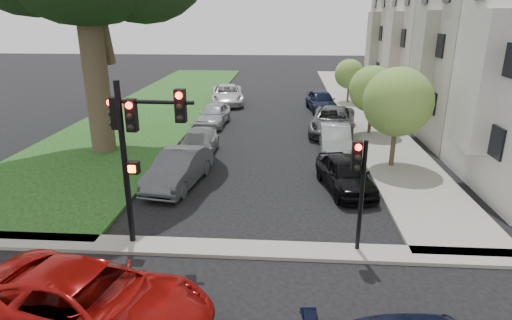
# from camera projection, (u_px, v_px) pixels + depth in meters

# --- Properties ---
(ground) EXTENTS (140.00, 140.00, 0.00)m
(ground) POSITION_uv_depth(u_px,v_px,m) (243.00, 290.00, 11.53)
(ground) COLOR black
(ground) RESTS_ON ground
(grass_strip) EXTENTS (8.00, 44.00, 0.12)m
(grass_strip) POSITION_uv_depth(u_px,v_px,m) (162.00, 105.00, 34.75)
(grass_strip) COLOR black
(grass_strip) RESTS_ON ground
(sidewalk_right) EXTENTS (3.50, 44.00, 0.12)m
(sidewalk_right) POSITION_uv_depth(u_px,v_px,m) (358.00, 108.00, 33.71)
(sidewalk_right) COLOR gray
(sidewalk_right) RESTS_ON ground
(sidewalk_cross) EXTENTS (60.00, 1.00, 0.12)m
(sidewalk_cross) POSITION_uv_depth(u_px,v_px,m) (249.00, 249.00, 13.39)
(sidewalk_cross) COLOR gray
(sidewalk_cross) RESTS_ON ground
(house_b) EXTENTS (7.70, 7.55, 15.97)m
(house_b) POSITION_uv_depth(u_px,v_px,m) (499.00, 16.00, 23.09)
(house_b) COLOR #A4A08E
(house_b) RESTS_ON ground
(house_c) EXTENTS (7.70, 7.55, 15.97)m
(house_c) POSITION_uv_depth(u_px,v_px,m) (449.00, 16.00, 30.17)
(house_c) COLOR beige
(house_c) RESTS_ON ground
(house_d) EXTENTS (7.70, 7.55, 15.97)m
(house_d) POSITION_uv_depth(u_px,v_px,m) (419.00, 15.00, 37.25)
(house_d) COLOR gray
(house_d) RESTS_ON ground
(small_tree_a) EXTENTS (3.21, 3.21, 4.81)m
(small_tree_a) POSITION_uv_depth(u_px,v_px,m) (398.00, 102.00, 19.71)
(small_tree_a) COLOR #3F332B
(small_tree_a) RESTS_ON ground
(small_tree_b) EXTENTS (2.80, 2.80, 4.20)m
(small_tree_b) POSITION_uv_depth(u_px,v_px,m) (373.00, 89.00, 25.47)
(small_tree_b) COLOR #3F332B
(small_tree_b) RESTS_ON ground
(small_tree_c) EXTENTS (2.41, 2.41, 3.61)m
(small_tree_c) POSITION_uv_depth(u_px,v_px,m) (349.00, 74.00, 35.00)
(small_tree_c) COLOR #3F332B
(small_tree_c) RESTS_ON ground
(traffic_signal_main) EXTENTS (2.57, 0.66, 5.26)m
(traffic_signal_main) POSITION_uv_depth(u_px,v_px,m) (136.00, 136.00, 12.68)
(traffic_signal_main) COLOR black
(traffic_signal_main) RESTS_ON ground
(traffic_signal_secondary) EXTENTS (0.46, 0.37, 3.63)m
(traffic_signal_secondary) POSITION_uv_depth(u_px,v_px,m) (359.00, 176.00, 12.56)
(traffic_signal_secondary) COLOR black
(traffic_signal_secondary) RESTS_ON ground
(car_cross_near) EXTENTS (6.21, 3.81, 1.61)m
(car_cross_near) POSITION_uv_depth(u_px,v_px,m) (89.00, 303.00, 9.75)
(car_cross_near) COLOR maroon
(car_cross_near) RESTS_ON ground
(car_parked_0) EXTENTS (2.52, 4.49, 1.44)m
(car_parked_0) POSITION_uv_depth(u_px,v_px,m) (345.00, 174.00, 17.86)
(car_parked_0) COLOR black
(car_parked_0) RESTS_ON ground
(car_parked_1) EXTENTS (1.65, 4.40, 1.44)m
(car_parked_1) POSITION_uv_depth(u_px,v_px,m) (335.00, 139.00, 22.77)
(car_parked_1) COLOR #999BA0
(car_parked_1) RESTS_ON ground
(car_parked_2) EXTENTS (3.45, 5.95, 1.56)m
(car_parked_2) POSITION_uv_depth(u_px,v_px,m) (333.00, 121.00, 26.55)
(car_parked_2) COLOR #3F4247
(car_parked_2) RESTS_ON ground
(car_parked_3) EXTENTS (2.48, 4.84, 1.58)m
(car_parked_3) POSITION_uv_depth(u_px,v_px,m) (321.00, 101.00, 32.62)
(car_parked_3) COLOR black
(car_parked_3) RESTS_ON ground
(car_parked_5) EXTENTS (2.34, 4.83, 1.53)m
(car_parked_5) POSITION_uv_depth(u_px,v_px,m) (179.00, 169.00, 18.34)
(car_parked_5) COLOR #3F4247
(car_parked_5) RESTS_ON ground
(car_parked_6) EXTENTS (1.89, 4.48, 1.29)m
(car_parked_6) POSITION_uv_depth(u_px,v_px,m) (198.00, 143.00, 22.35)
(car_parked_6) COLOR #999BA0
(car_parked_6) RESTS_ON ground
(car_parked_7) EXTENTS (1.97, 4.35, 1.45)m
(car_parked_7) POSITION_uv_depth(u_px,v_px,m) (214.00, 114.00, 28.42)
(car_parked_7) COLOR #999BA0
(car_parked_7) RESTS_ON ground
(car_parked_8) EXTENTS (3.35, 5.86, 1.54)m
(car_parked_8) POSITION_uv_depth(u_px,v_px,m) (227.00, 94.00, 35.21)
(car_parked_8) COLOR silver
(car_parked_8) RESTS_ON ground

